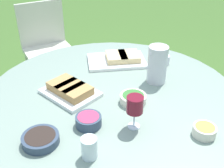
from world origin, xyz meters
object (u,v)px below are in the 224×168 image
object	(u,v)px
chair_near_right	(47,43)
water_pitcher	(157,64)
wine_glass	(135,106)
dining_table	(112,105)

from	to	relation	value
chair_near_right	water_pitcher	xyz separation A→B (m)	(-0.15, 1.36, 0.31)
chair_near_right	water_pitcher	bearing A→B (deg)	96.24
wine_glass	chair_near_right	bearing A→B (deg)	-97.80
water_pitcher	wine_glass	distance (m)	0.45
water_pitcher	chair_near_right	bearing A→B (deg)	-83.76
dining_table	wine_glass	distance (m)	0.37
dining_table	wine_glass	size ratio (longest dim) A/B	8.55
dining_table	water_pitcher	distance (m)	0.36
dining_table	water_pitcher	world-z (taller)	water_pitcher
dining_table	water_pitcher	xyz separation A→B (m)	(-0.29, 0.04, 0.20)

